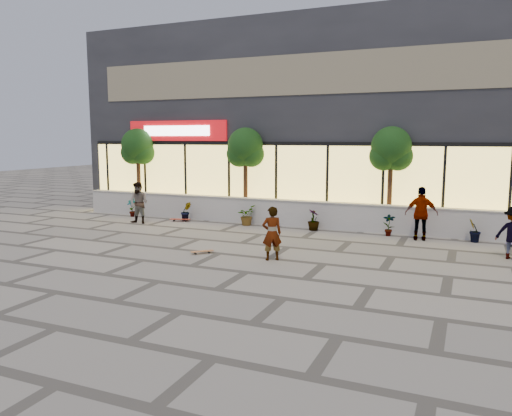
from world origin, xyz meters
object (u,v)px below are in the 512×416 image
at_px(skateboard_center, 202,251).
at_px(skater_left, 139,203).
at_px(tree_midwest, 245,150).
at_px(tree_mideast, 391,151).
at_px(skateboard_left, 180,219).
at_px(tree_west, 138,149).
at_px(skater_center, 272,233).
at_px(skater_right_near, 421,214).

bearing_deg(skateboard_center, skater_left, 99.41).
relative_size(tree_midwest, skateboard_center, 6.35).
relative_size(tree_mideast, skater_left, 2.31).
xyz_separation_m(tree_midwest, skateboard_left, (-2.35, -1.50, -2.90)).
height_order(tree_midwest, skateboard_center, tree_midwest).
relative_size(tree_west, skateboard_left, 4.41).
bearing_deg(tree_west, skateboard_center, -42.34).
height_order(tree_mideast, skater_left, tree_mideast).
bearing_deg(skateboard_left, skater_center, -53.47).
bearing_deg(tree_mideast, skateboard_center, -126.13).
distance_m(tree_west, skateboard_left, 4.54).
height_order(tree_west, tree_mideast, same).
height_order(tree_midwest, skater_left, tree_midwest).
distance_m(tree_midwest, skater_center, 7.53).
relative_size(tree_midwest, skater_left, 2.31).
bearing_deg(skater_right_near, skateboard_left, -8.34).
height_order(tree_west, skater_right_near, tree_west).
bearing_deg(tree_mideast, tree_west, 180.00).
bearing_deg(skater_center, skateboard_center, -30.88).
bearing_deg(tree_mideast, skater_center, -110.78).
height_order(tree_midwest, tree_mideast, same).
distance_m(skater_right_near, skateboard_center, 7.59).
relative_size(tree_midwest, skater_right_near, 2.12).
xyz_separation_m(tree_west, tree_mideast, (11.50, 0.00, 0.00)).
bearing_deg(skateboard_center, skater_right_near, -5.83).
distance_m(skater_left, skater_right_near, 10.96).
height_order(tree_west, skateboard_center, tree_west).
relative_size(tree_west, skater_left, 2.31).
relative_size(tree_midwest, tree_mideast, 1.00).
bearing_deg(skateboard_center, skater_center, -42.11).
height_order(tree_midwest, skater_center, tree_midwest).
distance_m(tree_midwest, skater_left, 4.94).
relative_size(skater_left, skateboard_left, 1.91).
bearing_deg(tree_mideast, skater_right_near, -50.59).
bearing_deg(skater_left, tree_midwest, 34.34).
bearing_deg(skater_center, skater_right_near, -161.59).
xyz_separation_m(tree_west, skateboard_left, (3.15, -1.50, -2.90)).
xyz_separation_m(skater_right_near, skateboard_center, (-5.91, -4.69, -0.85)).
bearing_deg(tree_midwest, tree_mideast, 0.00).
bearing_deg(skateboard_left, skater_left, -153.78).
bearing_deg(skateboard_center, tree_midwest, 58.31).
xyz_separation_m(tree_west, skater_left, (1.90, -2.61, -2.14)).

